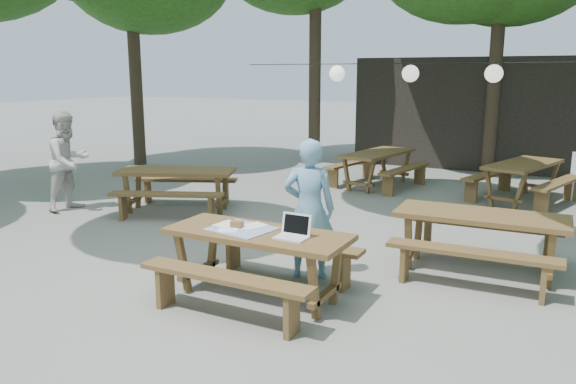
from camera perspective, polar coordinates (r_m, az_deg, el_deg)
The scene contains 12 objects.
ground at distance 6.61m, azimuth -1.28°, elevation -9.39°, with size 80.00×80.00×0.00m, color slate.
pavilion at distance 16.11m, azimuth 18.98°, elevation 7.76°, with size 6.00×3.00×2.80m, color black.
main_picnic_table at distance 6.14m, azimuth -3.07°, elevation -7.27°, with size 2.00×1.58×0.75m.
picnic_table_nw at distance 10.10m, azimuth -11.20°, elevation 0.20°, with size 2.37×2.20×0.75m.
picnic_table_ne at distance 7.26m, azimuth 18.83°, elevation -4.85°, with size 2.03×1.65×0.75m.
picnic_table_far_w at distance 12.28m, azimuth 9.06°, elevation 2.36°, with size 1.87×2.14×0.75m.
picnic_table_far_e at distance 11.57m, azimuth 22.68°, elevation 0.99°, with size 2.05×2.27×0.75m.
woman at distance 6.62m, azimuth 2.17°, elevation -1.75°, with size 0.61×0.40×1.68m, color #6A9EC2.
second_person at distance 10.70m, azimuth -21.41°, elevation 2.94°, with size 0.85×0.67×1.76m, color beige.
laptop at distance 5.79m, azimuth 0.57°, elevation -4.04°, with size 0.33×0.26×0.24m.
tabletop_clutter at distance 6.15m, azimuth -4.86°, elevation -3.62°, with size 0.73×0.65×0.08m.
paper_lanterns at distance 11.82m, azimuth 12.40°, elevation 11.69°, with size 9.00×0.34×0.38m.
Camera 1 is at (3.00, -5.38, 2.41)m, focal length 35.00 mm.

